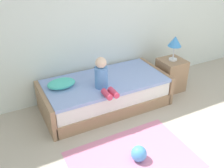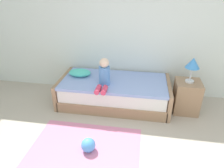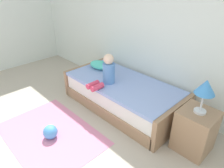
{
  "view_description": "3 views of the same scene",
  "coord_description": "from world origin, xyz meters",
  "px_view_note": "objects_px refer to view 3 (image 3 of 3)",
  "views": [
    {
      "loc": [
        -1.99,
        -1.31,
        2.48
      ],
      "look_at": [
        -0.41,
        1.75,
        0.55
      ],
      "focal_mm": 40.72,
      "sensor_mm": 36.0,
      "label": 1
    },
    {
      "loc": [
        0.11,
        -1.4,
        2.2
      ],
      "look_at": [
        -0.41,
        1.75,
        0.55
      ],
      "focal_mm": 32.34,
      "sensor_mm": 36.0,
      "label": 2
    },
    {
      "loc": [
        1.66,
        -0.25,
        2.1
      ],
      "look_at": [
        -0.41,
        1.75,
        0.55
      ],
      "focal_mm": 32.61,
      "sensor_mm": 36.0,
      "label": 3
    }
  ],
  "objects_px": {
    "bed": "(122,95)",
    "table_lamp": "(205,89)",
    "nightstand": "(195,131)",
    "child_figure": "(107,72)",
    "toy_ball": "(50,132)",
    "pillow": "(100,65)"
  },
  "relations": [
    {
      "from": "bed",
      "to": "table_lamp",
      "type": "xyz_separation_m",
      "value": [
        1.35,
        -0.05,
        0.69
      ]
    },
    {
      "from": "nightstand",
      "to": "child_figure",
      "type": "bearing_deg",
      "value": -173.09
    },
    {
      "from": "bed",
      "to": "toy_ball",
      "type": "xyz_separation_m",
      "value": [
        -0.17,
        -1.33,
        -0.14
      ]
    },
    {
      "from": "child_figure",
      "to": "bed",
      "type": "bearing_deg",
      "value": 56.8
    },
    {
      "from": "bed",
      "to": "toy_ball",
      "type": "distance_m",
      "value": 1.34
    },
    {
      "from": "table_lamp",
      "to": "pillow",
      "type": "height_order",
      "value": "table_lamp"
    },
    {
      "from": "nightstand",
      "to": "toy_ball",
      "type": "bearing_deg",
      "value": -139.86
    },
    {
      "from": "table_lamp",
      "to": "pillow",
      "type": "distance_m",
      "value": 2.09
    },
    {
      "from": "pillow",
      "to": "nightstand",
      "type": "bearing_deg",
      "value": -4.09
    },
    {
      "from": "nightstand",
      "to": "toy_ball",
      "type": "xyz_separation_m",
      "value": [
        -1.52,
        -1.28,
        -0.2
      ]
    },
    {
      "from": "toy_ball",
      "to": "bed",
      "type": "bearing_deg",
      "value": 82.79
    },
    {
      "from": "nightstand",
      "to": "child_figure",
      "type": "distance_m",
      "value": 1.56
    },
    {
      "from": "nightstand",
      "to": "table_lamp",
      "type": "distance_m",
      "value": 0.64
    },
    {
      "from": "child_figure",
      "to": "pillow",
      "type": "bearing_deg",
      "value": 149.32
    },
    {
      "from": "bed",
      "to": "toy_ball",
      "type": "relative_size",
      "value": 10.05
    },
    {
      "from": "table_lamp",
      "to": "child_figure",
      "type": "bearing_deg",
      "value": -173.09
    },
    {
      "from": "nightstand",
      "to": "pillow",
      "type": "distance_m",
      "value": 2.08
    },
    {
      "from": "nightstand",
      "to": "child_figure",
      "type": "height_order",
      "value": "child_figure"
    },
    {
      "from": "toy_ball",
      "to": "nightstand",
      "type": "bearing_deg",
      "value": 40.14
    },
    {
      "from": "child_figure",
      "to": "nightstand",
      "type": "bearing_deg",
      "value": 6.91
    },
    {
      "from": "nightstand",
      "to": "table_lamp",
      "type": "xyz_separation_m",
      "value": [
        -0.0,
        0.0,
        0.64
      ]
    },
    {
      "from": "pillow",
      "to": "toy_ball",
      "type": "height_order",
      "value": "pillow"
    }
  ]
}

